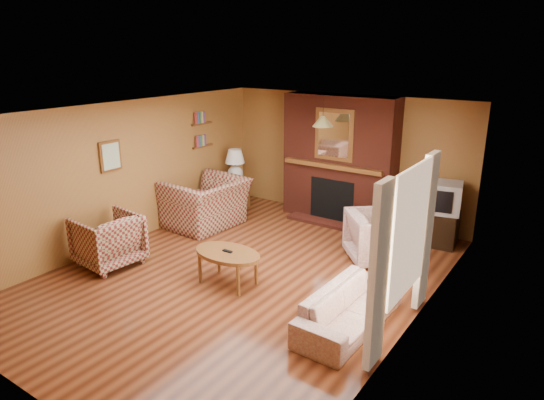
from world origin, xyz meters
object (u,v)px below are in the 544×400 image
Objects in this scene: floral_armchair at (378,237)px; table_lamp at (235,163)px; floral_sofa at (350,308)px; fireplace at (339,160)px; crt_tv at (444,197)px; coffee_table at (228,255)px; side_table at (236,194)px; plaid_loveseat at (206,203)px; tv_stand at (440,228)px; plaid_armchair at (108,240)px.

floral_armchair is 3.69m from table_lamp.
fireplace is at bearing 31.27° from floral_sofa.
crt_tv is (0.15, 3.18, 0.60)m from floral_sofa.
side_table is at bearing 126.65° from coffee_table.
table_lamp is (0.00, 0.00, 0.66)m from side_table.
plaid_loveseat is at bearing -78.25° from side_table.
fireplace is 2.64m from plaid_loveseat.
floral_sofa is 2.85× the size of tv_stand.
floral_armchair is at bearing 15.12° from floral_sofa.
side_table is at bearing -165.13° from plaid_loveseat.
crt_tv is at bearing -94.98° from tv_stand.
plaid_armchair is at bearing -116.74° from fireplace.
fireplace is at bearing 136.30° from plaid_loveseat.
floral_armchair is 2.40m from coffee_table.
floral_sofa is at bearing -1.14° from coffee_table.
floral_sofa is at bearing -60.57° from fireplace.
floral_armchair is (1.44, -1.43, -0.77)m from fireplace.
fireplace is 1.42× the size of floral_sofa.
plaid_armchair is 1.56× the size of side_table.
floral_armchair is (-0.46, 1.94, 0.16)m from floral_sofa.
plaid_armchair is 3.89m from floral_sofa.
table_lamp is 4.17m from crt_tv.
plaid_loveseat is 1.32m from table_lamp.
coffee_table is 1.59× the size of crt_tv.
plaid_armchair is (-0.10, -2.13, -0.04)m from plaid_loveseat.
floral_armchair is 1.45m from crt_tv.
plaid_armchair is 4.18m from floral_armchair.
coffee_table is at bearing 52.07° from plaid_loveseat.
table_lamp is (-2.10, -0.53, -0.24)m from fireplace.
crt_tv is at bearing 114.74° from plaid_loveseat.
side_table is 0.88× the size of crt_tv.
plaid_armchair is 1.50× the size of tv_stand.
floral_sofa is at bearing 69.60° from plaid_loveseat.
coffee_table is 3.52m from table_lamp.
floral_armchair reaches higher than plaid_armchair.
side_table reaches higher than coffee_table.
plaid_armchair is at bearing -87.43° from table_lamp.
floral_sofa is (1.90, -3.37, -0.94)m from fireplace.
plaid_loveseat is 4.20m from tv_stand.
plaid_armchair is 3.38m from table_lamp.
plaid_armchair is 3.34m from side_table.
plaid_loveseat is at bearing 138.95° from coffee_table.
floral_sofa is 4.90m from side_table.
plaid_armchair reaches higher than coffee_table.
table_lamp reaches higher than coffee_table.
side_table is (-2.08, 2.80, -0.15)m from coffee_table.
fireplace reaches higher than plaid_loveseat.
fireplace reaches higher than plaid_armchair.
crt_tv is at bearing 56.61° from coffee_table.
side_table is at bearing -171.57° from plaid_armchair.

